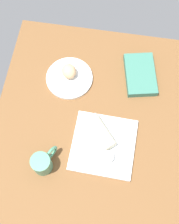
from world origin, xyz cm
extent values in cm
cube|color=brown|center=(0.00, 0.00, 2.00)|extent=(110.00, 90.00, 4.00)
cylinder|color=white|center=(26.74, 16.81, 4.70)|extent=(20.58, 20.58, 1.40)
ellipsoid|color=tan|center=(28.22, 17.03, 8.17)|extent=(9.26, 8.97, 5.54)
cube|color=white|center=(-1.32, -2.32, 4.80)|extent=(25.95, 25.95, 1.60)
cylinder|color=silver|center=(-6.53, -4.56, 6.85)|extent=(5.04, 5.04, 2.50)
cylinder|color=#CF4D21|center=(-6.53, -4.56, 7.80)|extent=(4.13, 4.13, 0.40)
cylinder|color=beige|center=(2.86, -0.53, 8.42)|extent=(15.04, 13.90, 5.64)
cube|color=#387260|center=(32.84, -14.06, 5.60)|extent=(22.56, 16.82, 3.20)
cylinder|color=#4C8C6B|center=(-13.51, 20.09, 8.70)|extent=(7.63, 7.63, 9.40)
cylinder|color=#A57248|center=(-13.51, 20.09, 12.80)|extent=(6.26, 6.26, 0.40)
torus|color=#4C8C6B|center=(-8.85, 17.42, 8.70)|extent=(6.53, 4.44, 6.84)
camera|label=1|loc=(-35.27, -1.88, 124.46)|focal=48.81mm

